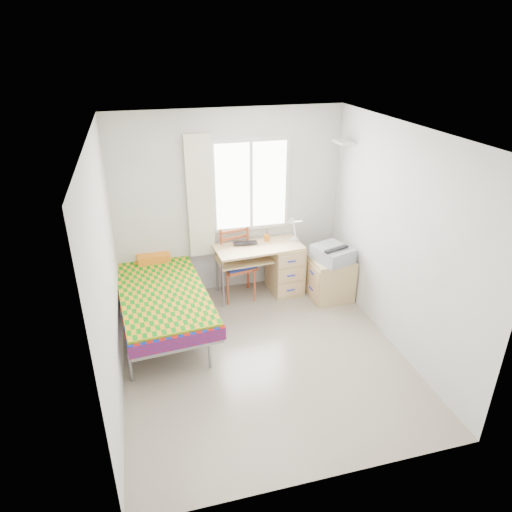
{
  "coord_description": "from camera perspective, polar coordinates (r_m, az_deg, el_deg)",
  "views": [
    {
      "loc": [
        -1.2,
        -4.19,
        3.39
      ],
      "look_at": [
        0.06,
        0.55,
        1.04
      ],
      "focal_mm": 32.0,
      "sensor_mm": 36.0,
      "label": 1
    }
  ],
  "objects": [
    {
      "name": "task_lamp",
      "position": [
        6.37,
        4.71,
        3.67
      ],
      "size": [
        0.23,
        0.32,
        0.42
      ],
      "rotation": [
        0.0,
        0.0,
        0.18
      ],
      "color": "white",
      "rests_on": "desk"
    },
    {
      "name": "desk",
      "position": [
        6.62,
        3.05,
        -1.21
      ],
      "size": [
        1.25,
        0.64,
        0.76
      ],
      "rotation": [
        0.0,
        0.0,
        0.07
      ],
      "color": "#E0B075",
      "rests_on": "floor"
    },
    {
      "name": "chair",
      "position": [
        6.46,
        -2.33,
        -0.49
      ],
      "size": [
        0.5,
        0.5,
        1.0
      ],
      "rotation": [
        0.0,
        0.0,
        0.19
      ],
      "color": "#9B421E",
      "rests_on": "floor"
    },
    {
      "name": "ceiling",
      "position": [
        4.43,
        1.12,
        15.28
      ],
      "size": [
        3.5,
        3.5,
        0.0
      ],
      "primitive_type": "plane",
      "rotation": [
        3.14,
        0.0,
        0.0
      ],
      "color": "white",
      "rests_on": "wall_back"
    },
    {
      "name": "window",
      "position": [
        6.38,
        -0.63,
        8.8
      ],
      "size": [
        1.1,
        0.04,
        1.3
      ],
      "color": "white",
      "rests_on": "wall_back"
    },
    {
      "name": "wall_left",
      "position": [
        4.71,
        -18.13,
        -2.21
      ],
      "size": [
        0.0,
        3.5,
        3.5
      ],
      "primitive_type": "plane",
      "rotation": [
        1.57,
        0.0,
        1.57
      ],
      "color": "silver",
      "rests_on": "ground"
    },
    {
      "name": "laptop",
      "position": [
        6.4,
        -1.27,
        1.43
      ],
      "size": [
        0.35,
        0.24,
        0.03
      ],
      "primitive_type": "imported",
      "rotation": [
        0.0,
        0.0,
        -0.08
      ],
      "color": "black",
      "rests_on": "desk"
    },
    {
      "name": "wall_back",
      "position": [
        6.42,
        -3.29,
        6.51
      ],
      "size": [
        3.2,
        0.0,
        3.2
      ],
      "primitive_type": "plane",
      "rotation": [
        1.57,
        0.0,
        0.0
      ],
      "color": "silver",
      "rests_on": "ground"
    },
    {
      "name": "floating_shelf",
      "position": [
        6.33,
        10.92,
        13.82
      ],
      "size": [
        0.2,
        0.32,
        0.03
      ],
      "primitive_type": "cube",
      "color": "white",
      "rests_on": "wall_right"
    },
    {
      "name": "printer",
      "position": [
        6.36,
        9.53,
        0.32
      ],
      "size": [
        0.56,
        0.6,
        0.21
      ],
      "rotation": [
        0.0,
        0.0,
        0.31
      ],
      "color": "#A7A9AF",
      "rests_on": "cabinet"
    },
    {
      "name": "pen_cup",
      "position": [
        6.55,
        1.36,
        2.32
      ],
      "size": [
        0.08,
        0.08,
        0.09
      ],
      "primitive_type": "cylinder",
      "rotation": [
        0.0,
        0.0,
        -0.09
      ],
      "color": "orange",
      "rests_on": "desk"
    },
    {
      "name": "curtain",
      "position": [
        6.24,
        -7.0,
        7.25
      ],
      "size": [
        0.35,
        0.05,
        1.7
      ],
      "primitive_type": "cube",
      "color": "#EFECC6",
      "rests_on": "wall_back"
    },
    {
      "name": "book",
      "position": [
        6.42,
        -1.8,
        -0.32
      ],
      "size": [
        0.25,
        0.29,
        0.02
      ],
      "primitive_type": "imported",
      "rotation": [
        0.0,
        0.0,
        0.32
      ],
      "color": "gray",
      "rests_on": "desk"
    },
    {
      "name": "bed",
      "position": [
        6.0,
        -11.79,
        -4.16
      ],
      "size": [
        1.24,
        2.34,
        0.98
      ],
      "rotation": [
        0.0,
        0.0,
        0.09
      ],
      "color": "gray",
      "rests_on": "floor"
    },
    {
      "name": "floor",
      "position": [
        5.53,
        0.88,
        -12.28
      ],
      "size": [
        3.5,
        3.5,
        0.0
      ],
      "primitive_type": "plane",
      "color": "#BCAD93",
      "rests_on": "ground"
    },
    {
      "name": "cabinet",
      "position": [
        6.57,
        9.29,
        -2.81
      ],
      "size": [
        0.58,
        0.51,
        0.61
      ],
      "rotation": [
        0.0,
        0.0,
        0.02
      ],
      "color": "tan",
      "rests_on": "floor"
    },
    {
      "name": "wall_right",
      "position": [
        5.46,
        17.37,
        1.82
      ],
      "size": [
        0.0,
        3.5,
        3.5
      ],
      "primitive_type": "plane",
      "rotation": [
        1.57,
        0.0,
        -1.57
      ],
      "color": "silver",
      "rests_on": "ground"
    }
  ]
}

